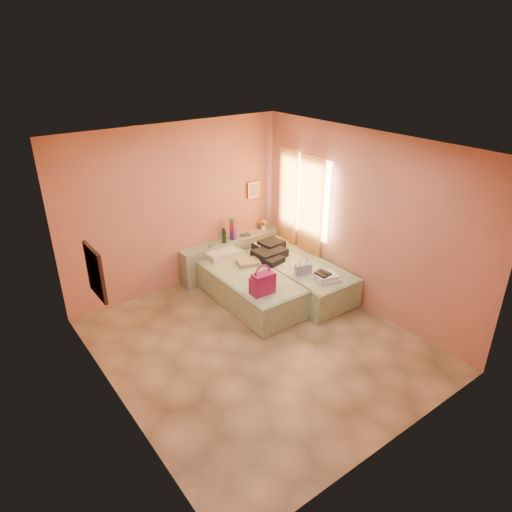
{
  "coord_description": "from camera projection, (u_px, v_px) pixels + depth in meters",
  "views": [
    {
      "loc": [
        -3.21,
        -4.27,
        3.94
      ],
      "look_at": [
        0.59,
        0.85,
        0.9
      ],
      "focal_mm": 32.0,
      "sensor_mm": 36.0,
      "label": 1
    }
  ],
  "objects": [
    {
      "name": "sandal_pair",
      "position": [
        323.0,
        274.0,
        7.16
      ],
      "size": [
        0.17,
        0.23,
        0.02
      ],
      "primitive_type": "cube",
      "rotation": [
        0.0,
        0.0,
        -0.0
      ],
      "color": "black",
      "rests_on": "towel_stack"
    },
    {
      "name": "water_bottle",
      "position": [
        224.0,
        236.0,
        8.09
      ],
      "size": [
        0.09,
        0.09,
        0.27
      ],
      "primitive_type": "cylinder",
      "rotation": [
        0.0,
        0.0,
        0.31
      ],
      "color": "#14381E",
      "rests_on": "headboard_ledge"
    },
    {
      "name": "headboard_ledge",
      "position": [
        232.0,
        256.0,
        8.42
      ],
      "size": [
        2.05,
        0.3,
        0.65
      ],
      "primitive_type": "cube",
      "color": "gray",
      "rests_on": "ground"
    },
    {
      "name": "small_dish",
      "position": [
        212.0,
        245.0,
        8.01
      ],
      "size": [
        0.15,
        0.15,
        0.03
      ],
      "primitive_type": "cylinder",
      "rotation": [
        0.0,
        0.0,
        0.39
      ],
      "color": "#549B77",
      "rests_on": "headboard_ledge"
    },
    {
      "name": "rainbow_box",
      "position": [
        233.0,
        229.0,
        8.21
      ],
      "size": [
        0.12,
        0.12,
        0.4
      ],
      "primitive_type": "cube",
      "rotation": [
        0.0,
        0.0,
        0.43
      ],
      "color": "#981255",
      "rests_on": "headboard_ledge"
    },
    {
      "name": "magenta_handbag",
      "position": [
        263.0,
        283.0,
        6.76
      ],
      "size": [
        0.37,
        0.22,
        0.34
      ],
      "primitive_type": "cube",
      "rotation": [
        0.0,
        0.0,
        -0.05
      ],
      "color": "#981255",
      "rests_on": "bed_left"
    },
    {
      "name": "bed_right",
      "position": [
        299.0,
        277.0,
        7.82
      ],
      "size": [
        0.93,
        2.01,
        0.5
      ],
      "primitive_type": "cube",
      "rotation": [
        0.0,
        0.0,
        -0.01
      ],
      "color": "#B3CDA5",
      "rests_on": "ground"
    },
    {
      "name": "khaki_garment",
      "position": [
        248.0,
        262.0,
        7.71
      ],
      "size": [
        0.45,
        0.41,
        0.06
      ],
      "primitive_type": "cube",
      "rotation": [
        0.0,
        0.0,
        -0.35
      ],
      "color": "tan",
      "rests_on": "bed_left"
    },
    {
      "name": "blue_handbag",
      "position": [
        303.0,
        269.0,
        7.37
      ],
      "size": [
        0.28,
        0.18,
        0.17
      ],
      "primitive_type": "cube",
      "rotation": [
        0.0,
        0.0,
        -0.28
      ],
      "color": "#3B498E",
      "rests_on": "bed_right"
    },
    {
      "name": "clothes_pile",
      "position": [
        272.0,
        252.0,
        7.96
      ],
      "size": [
        0.64,
        0.64,
        0.18
      ],
      "primitive_type": "cube",
      "rotation": [
        0.0,
        0.0,
        0.07
      ],
      "color": "black",
      "rests_on": "bed_right"
    },
    {
      "name": "flower_vase",
      "position": [
        263.0,
        223.0,
        8.68
      ],
      "size": [
        0.19,
        0.19,
        0.24
      ],
      "primitive_type": "cube",
      "rotation": [
        0.0,
        0.0,
        0.03
      ],
      "color": "silver",
      "rests_on": "headboard_ledge"
    },
    {
      "name": "green_book",
      "position": [
        246.0,
        235.0,
        8.45
      ],
      "size": [
        0.18,
        0.15,
        0.03
      ],
      "primitive_type": "cube",
      "rotation": [
        0.0,
        0.0,
        -0.21
      ],
      "color": "#284B32",
      "rests_on": "headboard_ledge"
    },
    {
      "name": "ground",
      "position": [
        258.0,
        344.0,
        6.52
      ],
      "size": [
        4.5,
        4.5,
        0.0
      ],
      "primitive_type": "plane",
      "color": "tan",
      "rests_on": "ground"
    },
    {
      "name": "towel_stack",
      "position": [
        328.0,
        277.0,
        7.18
      ],
      "size": [
        0.43,
        0.4,
        0.1
      ],
      "primitive_type": "cube",
      "rotation": [
        0.0,
        0.0,
        -0.32
      ],
      "color": "silver",
      "rests_on": "bed_right"
    },
    {
      "name": "room_walls",
      "position": [
        246.0,
        212.0,
        6.27
      ],
      "size": [
        4.02,
        4.51,
        2.81
      ],
      "color": "tan",
      "rests_on": "ground"
    },
    {
      "name": "bed_left",
      "position": [
        249.0,
        287.0,
        7.49
      ],
      "size": [
        0.93,
        2.01,
        0.5
      ],
      "primitive_type": "cube",
      "rotation": [
        0.0,
        0.0,
        -0.01
      ],
      "color": "#B3CDA5",
      "rests_on": "ground"
    }
  ]
}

